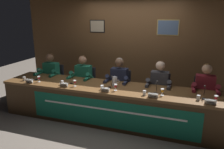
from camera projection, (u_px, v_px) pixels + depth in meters
ground_plane at (112, 120)px, 4.59m from camera, size 12.00×12.00×0.00m
wall_back_panelled at (131, 48)px, 5.62m from camera, size 5.90×0.14×2.60m
conference_table at (110, 99)px, 4.33m from camera, size 4.70×0.88×0.75m
chair_far_left at (55, 83)px, 5.59m from camera, size 0.44×0.45×0.92m
panelist_far_left at (50, 75)px, 5.33m from camera, size 0.51×0.48×1.25m
nameplate_far_left at (29, 81)px, 4.61m from camera, size 0.17×0.06×0.08m
juice_glass_far_left at (39, 78)px, 4.67m from camera, size 0.06×0.06×0.12m
water_cup_far_left at (24, 79)px, 4.77m from camera, size 0.06×0.06×0.08m
microphone_far_left at (37, 76)px, 4.83m from camera, size 0.06×0.17×0.22m
chair_left at (86, 87)px, 5.32m from camera, size 0.44×0.45×0.92m
panelist_left at (82, 78)px, 5.06m from camera, size 0.51×0.48×1.25m
nameplate_left at (64, 85)px, 4.37m from camera, size 0.17×0.06×0.08m
juice_glass_left at (75, 82)px, 4.39m from camera, size 0.06×0.06×0.12m
water_cup_left at (62, 83)px, 4.50m from camera, size 0.06×0.06×0.08m
microphone_left at (72, 80)px, 4.59m from camera, size 0.06×0.17×0.22m
chair_center at (121, 91)px, 5.04m from camera, size 0.44×0.45×0.92m
panelist_center at (118, 82)px, 4.79m from camera, size 0.51×0.48×1.25m
nameplate_center at (105, 90)px, 4.08m from camera, size 0.16×0.06×0.08m
juice_glass_center at (116, 86)px, 4.15m from camera, size 0.06×0.06×0.12m
water_cup_center at (102, 88)px, 4.21m from camera, size 0.06×0.06×0.08m
microphone_center at (110, 84)px, 4.33m from camera, size 0.06×0.17×0.22m
chair_right at (159, 95)px, 4.77m from camera, size 0.44×0.45×0.92m
panelist_right at (159, 86)px, 4.51m from camera, size 0.51×0.48×1.25m
nameplate_right at (153, 96)px, 3.79m from camera, size 0.18×0.06×0.08m
juice_glass_right at (162, 91)px, 3.89m from camera, size 0.06×0.06×0.12m
water_cup_right at (144, 93)px, 3.92m from camera, size 0.06×0.06×0.08m
microphone_right at (156, 89)px, 4.01m from camera, size 0.06×0.17×0.22m
chair_far_right at (203, 100)px, 4.49m from camera, size 0.44×0.45×0.92m
panelist_far_right at (205, 90)px, 4.24m from camera, size 0.51×0.48×1.25m
nameplate_far_right at (210, 102)px, 3.52m from camera, size 0.17×0.06×0.08m
juice_glass_far_right at (216, 98)px, 3.57m from camera, size 0.06×0.06×0.12m
water_cup_far_right at (198, 98)px, 3.69m from camera, size 0.06×0.06×0.08m
microphone_far_right at (204, 94)px, 3.75m from camera, size 0.06×0.17×0.22m
water_pitcher_central at (115, 81)px, 4.42m from camera, size 0.15×0.10×0.21m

